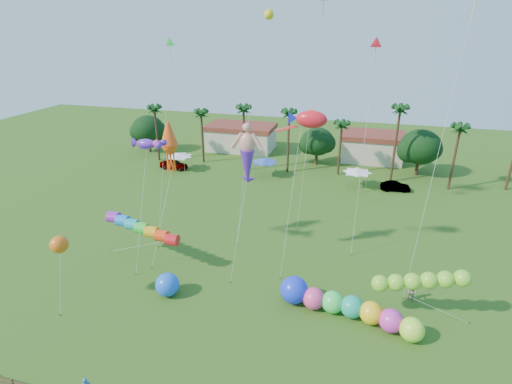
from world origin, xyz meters
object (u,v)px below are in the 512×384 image
(car_a, at_px, (174,164))
(spectator_b, at_px, (412,292))
(caterpillar_inflatable, at_px, (343,306))
(car_b, at_px, (395,186))
(blue_ball, at_px, (167,285))

(car_a, distance_m, spectator_b, 43.51)
(caterpillar_inflatable, bearing_deg, car_b, 91.10)
(car_b, relative_size, blue_ball, 1.93)
(caterpillar_inflatable, bearing_deg, spectator_b, 44.23)
(car_a, bearing_deg, caterpillar_inflatable, -133.05)
(car_b, relative_size, caterpillar_inflatable, 0.35)
(spectator_b, bearing_deg, car_a, 177.30)
(car_b, xyz_separation_m, caterpillar_inflatable, (-5.38, -29.14, 0.34))
(car_a, distance_m, blue_ball, 33.80)
(spectator_b, relative_size, caterpillar_inflatable, 0.15)
(caterpillar_inflatable, distance_m, blue_ball, 15.13)
(car_b, height_order, blue_ball, blue_ball)
(car_a, xyz_separation_m, spectator_b, (35.13, -25.67, 0.08))
(spectator_b, bearing_deg, car_b, 123.97)
(spectator_b, height_order, caterpillar_inflatable, caterpillar_inflatable)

